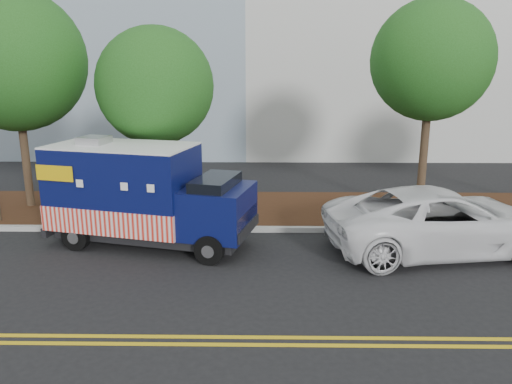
{
  "coord_description": "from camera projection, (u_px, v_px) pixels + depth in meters",
  "views": [
    {
      "loc": [
        2.85,
        -12.51,
        4.81
      ],
      "look_at": [
        2.66,
        0.6,
        1.41
      ],
      "focal_mm": 35.0,
      "sensor_mm": 36.0,
      "label": 1
    }
  ],
  "objects": [
    {
      "name": "tree_a",
      "position": [
        14.0,
        61.0,
        15.68
      ],
      "size": [
        4.45,
        4.45,
        7.12
      ],
      "color": "#38281C",
      "rests_on": "ground"
    },
    {
      "name": "white_car",
      "position": [
        442.0,
        221.0,
        12.97
      ],
      "size": [
        6.37,
        3.65,
        1.67
      ],
      "primitive_type": "imported",
      "rotation": [
        0.0,
        0.0,
        1.72
      ],
      "color": "white",
      "rests_on": "ground"
    },
    {
      "name": "ground",
      "position": [
        157.0,
        248.0,
        13.36
      ],
      "size": [
        120.0,
        120.0,
        0.0
      ],
      "primitive_type": "plane",
      "color": "black",
      "rests_on": "ground"
    },
    {
      "name": "tree_c",
      "position": [
        431.0,
        61.0,
        15.23
      ],
      "size": [
        3.71,
        3.71,
        6.75
      ],
      "color": "#38281C",
      "rests_on": "ground"
    },
    {
      "name": "tree_b",
      "position": [
        155.0,
        86.0,
        15.12
      ],
      "size": [
        3.57,
        3.57,
        5.92
      ],
      "color": "#38281C",
      "rests_on": "ground"
    },
    {
      "name": "centerline_near",
      "position": [
        106.0,
        336.0,
        9.05
      ],
      "size": [
        120.0,
        0.1,
        0.01
      ],
      "primitive_type": "cube",
      "color": "gold",
      "rests_on": "ground"
    },
    {
      "name": "food_truck",
      "position": [
        141.0,
        197.0,
        13.4
      ],
      "size": [
        5.82,
        3.28,
        2.91
      ],
      "rotation": [
        0.0,
        0.0,
        -0.25
      ],
      "color": "black",
      "rests_on": "ground"
    },
    {
      "name": "mulch_strip",
      "position": [
        178.0,
        209.0,
        16.72
      ],
      "size": [
        120.0,
        4.0,
        0.15
      ],
      "primitive_type": "cube",
      "color": "#311E0D",
      "rests_on": "ground"
    },
    {
      "name": "curb",
      "position": [
        166.0,
        229.0,
        14.69
      ],
      "size": [
        120.0,
        0.18,
        0.15
      ],
      "primitive_type": "cube",
      "color": "#9E9E99",
      "rests_on": "ground"
    },
    {
      "name": "centerline_far",
      "position": [
        101.0,
        344.0,
        8.8
      ],
      "size": [
        120.0,
        0.1,
        0.01
      ],
      "primitive_type": "cube",
      "color": "gold",
      "rests_on": "ground"
    }
  ]
}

